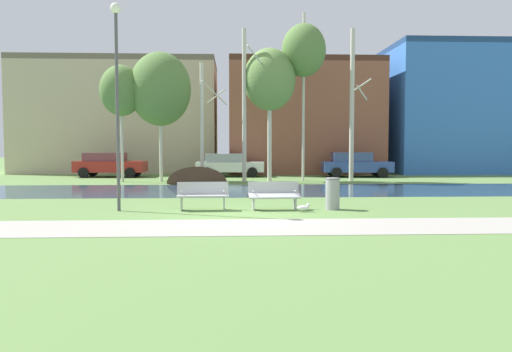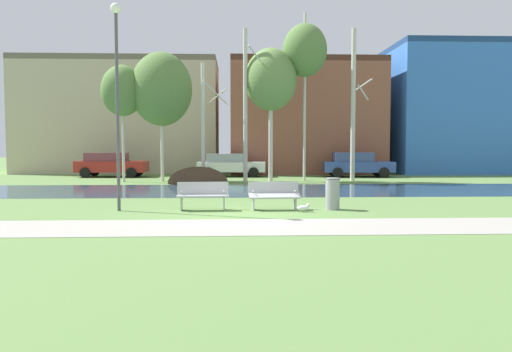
{
  "view_description": "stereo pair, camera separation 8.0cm",
  "coord_description": "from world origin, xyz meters",
  "views": [
    {
      "loc": [
        -0.19,
        -14.34,
        2.02
      ],
      "look_at": [
        0.55,
        1.46,
        1.04
      ],
      "focal_mm": 35.15,
      "sensor_mm": 36.0,
      "label": 1
    },
    {
      "loc": [
        -0.11,
        -14.34,
        2.02
      ],
      "look_at": [
        0.55,
        1.46,
        1.04
      ],
      "focal_mm": 35.15,
      "sensor_mm": 36.0,
      "label": 2
    }
  ],
  "objects": [
    {
      "name": "bench_left",
      "position": [
        -1.11,
        1.2,
        0.47
      ],
      "size": [
        1.62,
        0.63,
        0.87
      ],
      "color": "#9EA0A3",
      "rests_on": "ground"
    },
    {
      "name": "building_beige_block",
      "position": [
        -8.63,
        24.21,
        4.15
      ],
      "size": [
        14.37,
        6.98,
        8.3
      ],
      "color": "#BCAD8E",
      "rests_on": "ground"
    },
    {
      "name": "birch_center_left",
      "position": [
        -1.81,
        13.39,
        3.36
      ],
      "size": [
        1.49,
        2.7,
        6.51
      ],
      "color": "beige",
      "rests_on": "ground"
    },
    {
      "name": "parked_sedan_second_white",
      "position": [
        -0.42,
        17.87,
        0.78
      ],
      "size": [
        4.39,
        2.15,
        1.48
      ],
      "color": "silver",
      "rests_on": "ground"
    },
    {
      "name": "birch_center_right",
      "position": [
        1.9,
        13.78,
        5.65
      ],
      "size": [
        2.89,
        2.89,
        7.42
      ],
      "color": "beige",
      "rests_on": "ground"
    },
    {
      "name": "trash_bin",
      "position": [
        2.94,
        1.16,
        0.52
      ],
      "size": [
        0.47,
        0.47,
        1.0
      ],
      "color": "gray",
      "rests_on": "ground"
    },
    {
      "name": "birch_left",
      "position": [
        -4.17,
        13.79,
        5.11
      ],
      "size": [
        3.39,
        3.39,
        7.16
      ],
      "color": "beige",
      "rests_on": "ground"
    },
    {
      "name": "building_brick_low",
      "position": [
        4.97,
        23.65,
        4.02
      ],
      "size": [
        10.73,
        9.27,
        8.05
      ],
      "color": "brown",
      "rests_on": "ground"
    },
    {
      "name": "birch_far_left",
      "position": [
        -6.23,
        13.44,
        4.97
      ],
      "size": [
        2.31,
        2.31,
        6.4
      ],
      "color": "beige",
      "rests_on": "ground"
    },
    {
      "name": "parked_hatch_third_blue",
      "position": [
        7.62,
        17.15,
        0.82
      ],
      "size": [
        4.42,
        2.24,
        1.57
      ],
      "color": "#2D4793",
      "rests_on": "ground"
    },
    {
      "name": "birch_right",
      "position": [
        3.82,
        13.92,
        7.3
      ],
      "size": [
        2.47,
        2.47,
        9.4
      ],
      "color": "beige",
      "rests_on": "ground"
    },
    {
      "name": "building_blue_store",
      "position": [
        18.21,
        23.27,
        4.63
      ],
      "size": [
        13.87,
        9.33,
        9.25
      ],
      "color": "#3870C6",
      "rests_on": "ground"
    },
    {
      "name": "bench_right",
      "position": [
        1.11,
        1.2,
        0.47
      ],
      "size": [
        1.62,
        0.63,
        0.87
      ],
      "color": "#9EA0A3",
      "rests_on": "ground"
    },
    {
      "name": "seagull",
      "position": [
        1.96,
        0.63,
        0.13
      ],
      "size": [
        0.43,
        0.16,
        0.26
      ],
      "color": "white",
      "rests_on": "ground"
    },
    {
      "name": "river_band",
      "position": [
        0.0,
        8.03,
        0.0
      ],
      "size": [
        80.0,
        6.41,
        0.01
      ],
      "primitive_type": "cube",
      "color": "#2D475B",
      "rests_on": "ground"
    },
    {
      "name": "streetlamp",
      "position": [
        -3.68,
        1.14,
        4.1
      ],
      "size": [
        0.32,
        0.32,
        6.29
      ],
      "color": "#4C4C51",
      "rests_on": "ground"
    },
    {
      "name": "paved_path_strip",
      "position": [
        0.0,
        -2.09,
        0.01
      ],
      "size": [
        60.0,
        2.49,
        0.01
      ],
      "primitive_type": "cube",
      "color": "#9E998E",
      "rests_on": "ground"
    },
    {
      "name": "ground_plane",
      "position": [
        0.0,
        10.0,
        0.0
      ],
      "size": [
        120.0,
        120.0,
        0.0
      ],
      "primitive_type": "plane",
      "color": "#5B7F42"
    },
    {
      "name": "parked_van_nearest_red",
      "position": [
        -7.99,
        17.77,
        0.81
      ],
      "size": [
        4.44,
        2.13,
        1.54
      ],
      "color": "maroon",
      "rests_on": "ground"
    },
    {
      "name": "birch_center",
      "position": [
        0.51,
        13.26,
        4.28
      ],
      "size": [
        1.54,
        2.69,
        8.36
      ],
      "color": "beige",
      "rests_on": "ground"
    },
    {
      "name": "birch_far_right",
      "position": [
        6.56,
        13.68,
        4.3
      ],
      "size": [
        1.2,
        1.91,
        8.52
      ],
      "color": "beige",
      "rests_on": "ground"
    },
    {
      "name": "soil_mound",
      "position": [
        -2.09,
        12.44,
        0.0
      ],
      "size": [
        3.2,
        3.2,
        1.76
      ],
      "primitive_type": "ellipsoid",
      "color": "#423021",
      "rests_on": "ground"
    }
  ]
}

